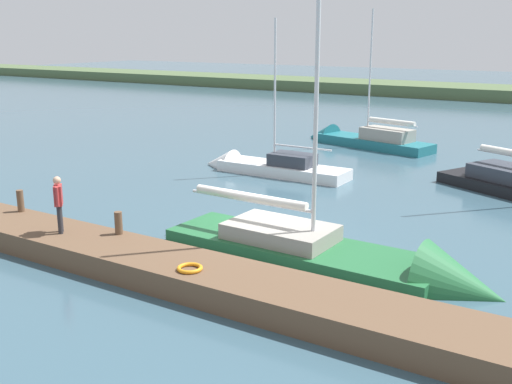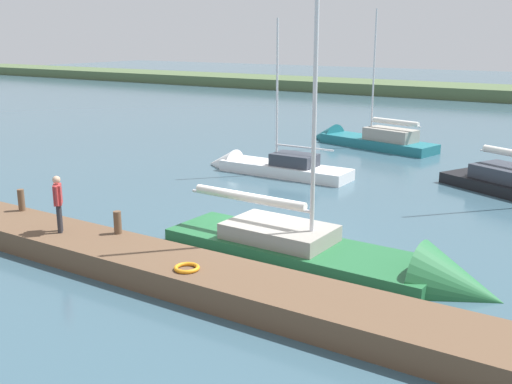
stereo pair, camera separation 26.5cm
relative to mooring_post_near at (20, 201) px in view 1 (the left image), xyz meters
The scene contains 9 objects.
ground_plane 8.28m from the mooring_post_near, 154.69° to the right, with size 200.00×200.00×0.00m, color #385666.
dock_pier 7.50m from the mooring_post_near, behind, with size 19.55×2.10×0.67m, color brown.
mooring_post_near is the anchor object (origin of this frame).
mooring_post_far 4.50m from the mooring_post_near, behind, with size 0.23×0.23×0.69m, color brown.
life_ring_buoy 8.16m from the mooring_post_near, behind, with size 0.66×0.66×0.10m, color orange.
sailboat_far_right 11.28m from the mooring_post_near, 165.89° to the right, with size 10.18×2.65×10.93m.
sailboat_outer_mooring 12.19m from the mooring_post_near, 101.00° to the right, with size 7.59×1.76×7.95m.
sailboat_near_dock 21.53m from the mooring_post_near, 98.69° to the right, with size 8.64×3.88×8.71m.
person_on_dock 3.10m from the mooring_post_near, 164.19° to the left, with size 0.49×0.49×1.73m.
Camera 1 is at (-9.73, 16.01, 6.46)m, focal length 42.87 mm.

